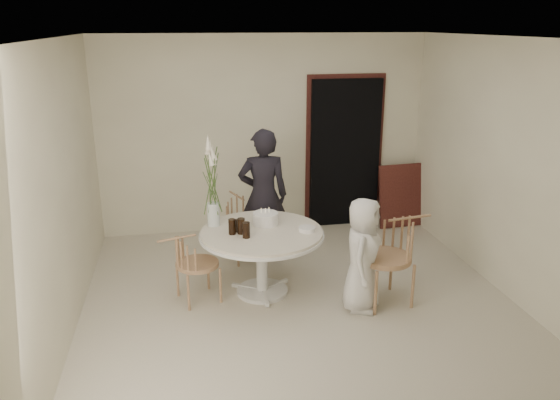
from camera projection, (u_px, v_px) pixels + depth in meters
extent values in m
plane|color=beige|center=(298.00, 300.00, 5.84)|extent=(4.50, 4.50, 0.00)
plane|color=white|center=(301.00, 38.00, 5.00)|extent=(4.50, 4.50, 0.00)
plane|color=#F3EDCB|center=(264.00, 135.00, 7.52)|extent=(4.50, 0.00, 4.50)
plane|color=#F3EDCB|center=(380.00, 279.00, 3.32)|extent=(4.50, 0.00, 4.50)
plane|color=#F3EDCB|center=(61.00, 191.00, 5.03)|extent=(0.00, 4.50, 4.50)
plane|color=#F3EDCB|center=(506.00, 168.00, 5.81)|extent=(0.00, 4.50, 4.50)
cube|color=black|center=(345.00, 154.00, 7.76)|extent=(1.00, 0.10, 2.10)
cube|color=#58251E|center=(344.00, 149.00, 7.78)|extent=(1.12, 0.03, 2.22)
cylinder|color=white|center=(262.00, 291.00, 6.00)|extent=(0.56, 0.56, 0.04)
cylinder|color=white|center=(262.00, 264.00, 5.90)|extent=(0.12, 0.12, 0.65)
cylinder|color=white|center=(262.00, 235.00, 5.80)|extent=(1.33, 1.33, 0.03)
cylinder|color=beige|center=(262.00, 232.00, 5.79)|extent=(1.30, 1.30, 0.04)
cube|color=#58251E|center=(402.00, 196.00, 7.86)|extent=(0.70, 0.26, 0.90)
cylinder|color=tan|center=(238.00, 251.00, 6.59)|extent=(0.03, 0.03, 0.41)
cylinder|color=tan|center=(265.00, 245.00, 6.75)|extent=(0.03, 0.03, 0.41)
cylinder|color=tan|center=(226.00, 241.00, 6.88)|extent=(0.03, 0.03, 0.41)
cylinder|color=tan|center=(252.00, 236.00, 7.05)|extent=(0.03, 0.03, 0.41)
cylinder|color=tan|center=(245.00, 227.00, 6.75)|extent=(0.45, 0.45, 0.05)
cylinder|color=tan|center=(356.00, 275.00, 5.86)|extent=(0.03, 0.03, 0.49)
cylinder|color=tan|center=(376.00, 293.00, 5.48)|extent=(0.03, 0.03, 0.49)
cylinder|color=tan|center=(391.00, 270.00, 6.00)|extent=(0.03, 0.03, 0.49)
cylinder|color=tan|center=(413.00, 287.00, 5.61)|extent=(0.03, 0.03, 0.49)
cylinder|color=tan|center=(385.00, 258.00, 5.66)|extent=(0.54, 0.54, 0.05)
cylinder|color=tan|center=(220.00, 286.00, 5.73)|extent=(0.03, 0.03, 0.40)
cylinder|color=tan|center=(208.00, 273.00, 6.03)|extent=(0.03, 0.03, 0.40)
cylinder|color=tan|center=(189.00, 293.00, 5.57)|extent=(0.03, 0.03, 0.40)
cylinder|color=tan|center=(178.00, 280.00, 5.87)|extent=(0.03, 0.03, 0.40)
cylinder|color=tan|center=(198.00, 264.00, 5.73)|extent=(0.44, 0.44, 0.04)
imported|color=black|center=(263.00, 196.00, 6.61)|extent=(0.62, 0.43, 1.65)
imported|color=silver|center=(363.00, 255.00, 5.50)|extent=(0.61, 0.69, 1.20)
cylinder|color=white|center=(266.00, 219.00, 5.94)|extent=(0.28, 0.28, 0.13)
cylinder|color=#F7DB9C|center=(265.00, 211.00, 5.91)|extent=(0.01, 0.01, 0.05)
cylinder|color=#F7DB9C|center=(269.00, 209.00, 5.95)|extent=(0.01, 0.01, 0.05)
cylinder|color=#F7DB9C|center=(261.00, 210.00, 5.93)|extent=(0.01, 0.01, 0.05)
cylinder|color=black|center=(232.00, 227.00, 5.66)|extent=(0.10, 0.10, 0.16)
cylinder|color=black|center=(246.00, 230.00, 5.57)|extent=(0.10, 0.10, 0.17)
cylinder|color=black|center=(239.00, 226.00, 5.73)|extent=(0.07, 0.07, 0.14)
cylinder|color=black|center=(241.00, 226.00, 5.67)|extent=(0.10, 0.10, 0.17)
cylinder|color=white|center=(307.00, 229.00, 5.76)|extent=(0.19, 0.19, 0.04)
cylinder|color=silver|center=(213.00, 214.00, 5.90)|extent=(0.14, 0.14, 0.25)
cylinder|color=#406129|center=(215.00, 186.00, 5.80)|extent=(0.01, 0.01, 0.63)
cone|color=white|center=(214.00, 157.00, 5.71)|extent=(0.06, 0.06, 0.16)
cylinder|color=#406129|center=(213.00, 183.00, 5.82)|extent=(0.01, 0.01, 0.69)
cone|color=white|center=(212.00, 152.00, 5.71)|extent=(0.06, 0.06, 0.16)
cylinder|color=#406129|center=(211.00, 181.00, 5.80)|extent=(0.01, 0.01, 0.74)
cone|color=white|center=(209.00, 147.00, 5.69)|extent=(0.06, 0.06, 0.16)
cylinder|color=#406129|center=(209.00, 179.00, 5.77)|extent=(0.01, 0.01, 0.79)
cone|color=white|center=(208.00, 142.00, 5.64)|extent=(0.06, 0.06, 0.16)
cylinder|color=#406129|center=(211.00, 187.00, 5.77)|extent=(0.01, 0.01, 0.63)
cone|color=white|center=(210.00, 158.00, 5.68)|extent=(0.06, 0.06, 0.16)
cylinder|color=#406129|center=(214.00, 184.00, 5.77)|extent=(0.01, 0.01, 0.69)
cone|color=white|center=(212.00, 153.00, 5.66)|extent=(0.06, 0.06, 0.16)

